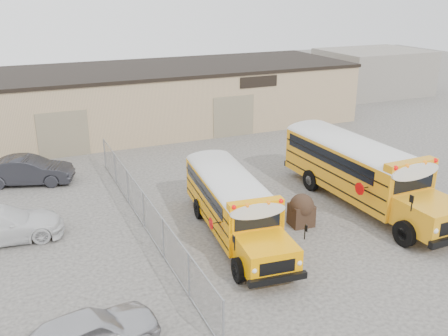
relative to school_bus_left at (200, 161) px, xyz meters
name	(u,v)px	position (x,y,z in m)	size (l,w,h in m)	color
ground	(292,231)	(1.88, -6.53, -1.57)	(120.00, 120.00, 0.00)	#3C3A37
warehouse	(160,96)	(1.88, 13.47, 0.81)	(30.20, 10.20, 4.67)	#93795A
chainlink_fence	(144,210)	(-4.12, -3.53, -0.66)	(0.07, 18.07, 1.81)	gray
distant_building_right	(373,72)	(25.88, 17.47, 0.63)	(10.00, 8.00, 4.40)	gray
school_bus_left	(200,161)	(0.00, 0.00, 0.00)	(3.35, 9.44, 2.71)	#FF9D00
school_bus_right	(289,134)	(6.53, 1.73, 0.31)	(3.41, 11.16, 3.25)	orange
tarp_bundle	(302,209)	(2.58, -6.17, -0.78)	(1.12, 1.12, 1.53)	black
car_silver	(86,336)	(-7.90, -11.14, -0.81)	(1.78, 4.42, 1.50)	silver
car_white	(0,225)	(-10.11, -2.23, -0.80)	(2.13, 5.25, 1.52)	silver
car_dark	(28,171)	(-8.56, 4.37, -0.78)	(1.67, 4.78, 1.58)	black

